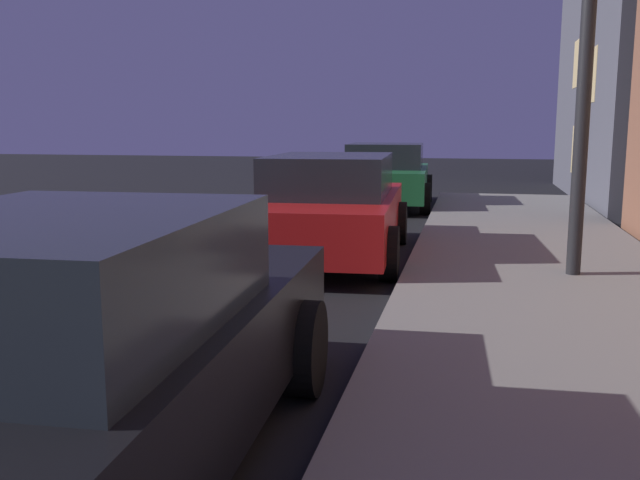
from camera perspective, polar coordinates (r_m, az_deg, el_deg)
car_black at (r=3.69m, az=-19.57°, el=-9.02°), size 2.12×4.53×1.43m
car_red at (r=9.60m, az=0.84°, el=2.76°), size 2.21×4.37×1.43m
car_green at (r=15.82m, az=5.41°, el=5.29°), size 2.21×4.11×1.43m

